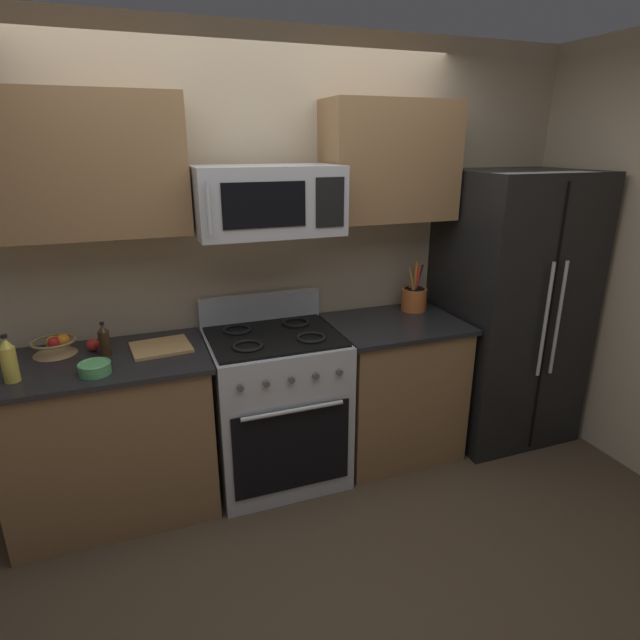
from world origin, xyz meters
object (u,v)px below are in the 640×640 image
(utensil_crock, at_px, (414,298))
(bottle_oil, at_px, (9,360))
(refrigerator, at_px, (508,308))
(prep_bowl, at_px, (95,368))
(fruit_basket, at_px, (55,345))
(cutting_board, at_px, (161,347))
(apple_loose, at_px, (93,345))
(microwave, at_px, (268,201))
(bottle_soy, at_px, (104,340))
(range_oven, at_px, (275,405))

(utensil_crock, distance_m, bottle_oil, 2.35)
(refrigerator, relative_size, prep_bowl, 11.81)
(fruit_basket, relative_size, bottle_oil, 0.97)
(bottle_oil, bearing_deg, utensil_crock, 7.48)
(cutting_board, height_order, prep_bowl, prep_bowl)
(apple_loose, distance_m, prep_bowl, 0.32)
(microwave, bearing_deg, refrigerator, -1.61)
(microwave, xyz_separation_m, utensil_crock, (1.02, 0.14, -0.69))
(refrigerator, distance_m, bottle_soy, 2.55)
(bottle_soy, bearing_deg, microwave, -1.61)
(utensil_crock, xyz_separation_m, prep_bowl, (-1.97, -0.35, -0.05))
(prep_bowl, bearing_deg, apple_loose, 93.59)
(fruit_basket, xyz_separation_m, apple_loose, (0.19, -0.03, -0.01))
(cutting_board, xyz_separation_m, bottle_soy, (-0.28, 0.01, 0.08))
(refrigerator, height_order, cutting_board, refrigerator)
(bottle_oil, bearing_deg, apple_loose, 38.57)
(bottle_soy, distance_m, prep_bowl, 0.24)
(utensil_crock, bearing_deg, prep_bowl, -169.88)
(prep_bowl, bearing_deg, fruit_basket, 120.78)
(apple_loose, height_order, cutting_board, apple_loose)
(range_oven, bearing_deg, apple_loose, 171.82)
(microwave, bearing_deg, range_oven, -89.98)
(refrigerator, bearing_deg, cutting_board, 178.39)
(cutting_board, xyz_separation_m, bottle_oil, (-0.69, -0.18, 0.10))
(range_oven, relative_size, utensil_crock, 3.20)
(cutting_board, xyz_separation_m, prep_bowl, (-0.32, -0.23, 0.02))
(apple_loose, height_order, bottle_oil, bottle_oil)
(range_oven, distance_m, prep_bowl, 1.07)
(range_oven, distance_m, bottle_oil, 1.42)
(microwave, relative_size, bottle_oil, 3.33)
(microwave, relative_size, apple_loose, 11.21)
(apple_loose, bearing_deg, refrigerator, -3.42)
(cutting_board, bearing_deg, apple_loose, 164.94)
(bottle_oil, xyz_separation_m, bottle_soy, (0.41, 0.19, -0.02))
(fruit_basket, bearing_deg, apple_loose, -8.85)
(microwave, bearing_deg, apple_loose, 173.51)
(range_oven, bearing_deg, prep_bowl, -169.25)
(refrigerator, bearing_deg, prep_bowl, -176.42)
(range_oven, distance_m, cutting_board, 0.77)
(cutting_board, distance_m, prep_bowl, 0.40)
(fruit_basket, distance_m, prep_bowl, 0.40)
(apple_loose, relative_size, prep_bowl, 0.45)
(apple_loose, bearing_deg, prep_bowl, -86.41)
(refrigerator, xyz_separation_m, fruit_basket, (-2.80, 0.19, 0.05))
(prep_bowl, bearing_deg, utensil_crock, 10.12)
(fruit_basket, height_order, cutting_board, fruit_basket)
(fruit_basket, distance_m, apple_loose, 0.19)
(fruit_basket, bearing_deg, bottle_soy, -24.32)
(prep_bowl, bearing_deg, bottle_oil, 172.83)
(microwave, bearing_deg, cutting_board, 178.39)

